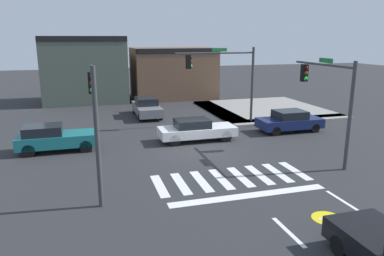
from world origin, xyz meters
The scene contains 12 objects.
ground_plane centered at (0.00, 0.00, 0.00)m, with size 120.00×120.00×0.00m, color #2B2B2D.
crosswalk_near centered at (0.00, -4.50, 0.00)m, with size 7.06×2.55×0.01m.
bike_detector_marking centered at (1.83, -9.06, 0.00)m, with size 1.11×1.11×0.01m.
curb_corner_northeast centered at (8.49, 9.42, 0.07)m, with size 10.00×10.60×0.15m.
storefront_row centered at (-1.94, 18.97, 2.94)m, with size 17.08×6.09×6.39m.
traffic_signal_southwest centered at (-5.84, -4.06, 3.64)m, with size 0.32×4.64×5.31m.
traffic_signal_southeast centered at (5.74, -3.16, 3.67)m, with size 0.32×4.91×5.23m.
traffic_signal_northeast centered at (3.46, 5.47, 3.93)m, with size 5.90×0.32×5.59m.
car_white centered at (0.28, 1.93, 0.71)m, with size 4.75×1.78×1.38m.
car_navy centered at (7.09, 2.40, 0.72)m, with size 4.33×1.89×1.44m.
car_teal centered at (-7.98, 2.14, 0.77)m, with size 4.35×1.80×1.51m.
car_gray centered at (-1.46, 10.02, 0.75)m, with size 1.84×4.74×1.52m.
Camera 1 is at (-6.13, -19.10, 6.25)m, focal length 34.28 mm.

